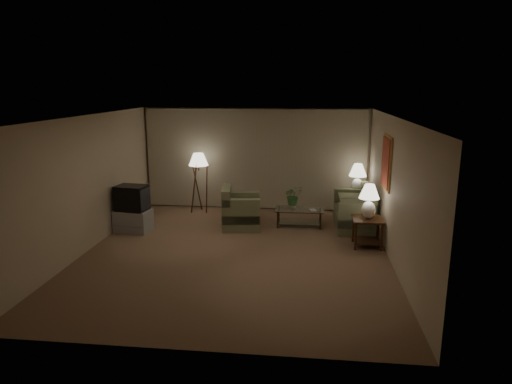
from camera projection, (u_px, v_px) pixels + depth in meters
ground at (236, 252)px, 9.15m from camera, size 7.00×7.00×0.00m
room_shell at (247, 155)px, 10.21m from camera, size 6.04×7.02×2.72m
sofa at (354, 211)px, 10.75m from camera, size 1.67×0.84×0.74m
armchair at (241, 212)px, 10.68m from camera, size 1.12×1.09×0.77m
side_table_near at (367, 227)px, 9.42m from camera, size 0.61×0.61×0.60m
side_table_far at (356, 202)px, 11.58m from camera, size 0.44×0.37×0.60m
table_lamp_near at (369, 198)px, 9.28m from camera, size 0.42×0.42×0.72m
table_lamp_far at (358, 176)px, 11.43m from camera, size 0.44×0.44×0.76m
coffee_table at (299, 215)px, 10.82m from camera, size 1.13×0.62×0.41m
tv_cabinet at (133, 221)px, 10.44m from camera, size 0.94×0.73×0.50m
crt_tv at (132, 198)px, 10.32m from camera, size 0.81×0.67×0.57m
floor_lamp at (199, 181)px, 11.92m from camera, size 0.51×0.51×1.57m
ottoman at (245, 211)px, 11.46m from camera, size 0.74×0.74×0.40m
vase at (293, 206)px, 10.79m from camera, size 0.14×0.14×0.14m
flowers at (293, 194)px, 10.72m from camera, size 0.51×0.48×0.46m
book at (310, 210)px, 10.66m from camera, size 0.20×0.23×0.02m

